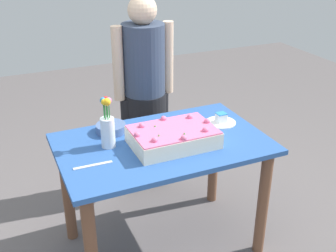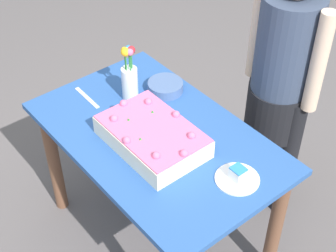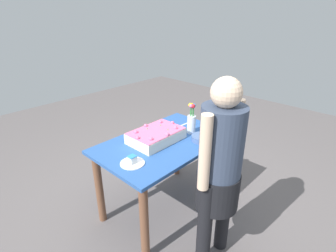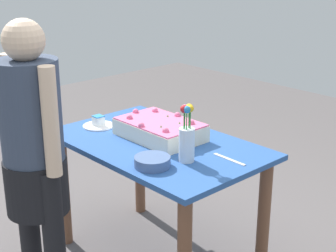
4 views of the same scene
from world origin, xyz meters
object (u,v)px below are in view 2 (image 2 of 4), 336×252
Objects in this scene: serving_plate_with_slice at (238,177)px; flower_vase at (129,77)px; cake_knife at (87,98)px; fruit_bowl at (165,87)px; sheet_cake at (152,136)px; person_standing at (281,78)px.

serving_plate_with_slice is 0.64× the size of flower_vase.
fruit_bowl reaches higher than cake_knife.
person_standing reaches higher than sheet_cake.
serving_plate_with_slice reaches higher than fruit_bowl.
person_standing reaches higher than flower_vase.
sheet_cake is 0.41m from fruit_bowl.
sheet_cake is 2.30× the size of cake_knife.
person_standing is (0.39, 0.44, 0.07)m from fruit_bowl.
sheet_cake is 0.43m from serving_plate_with_slice.
serving_plate_with_slice is 1.05× the size of fruit_bowl.
flower_vase is 0.20× the size of person_standing.
person_standing is at bearing 116.41° from serving_plate_with_slice.
cake_knife is 1.14× the size of fruit_bowl.
fruit_bowl is at bearing 69.22° from flower_vase.
sheet_cake is at bearing 6.51° from cake_knife.
cake_knife is 0.14× the size of person_standing.
fruit_bowl is (0.07, 0.17, -0.10)m from flower_vase.
serving_plate_with_slice is 0.67m from person_standing.
sheet_cake is 0.75m from person_standing.
flower_vase is 1.65× the size of fruit_bowl.
flower_vase is 0.76m from person_standing.
sheet_cake is 1.59× the size of flower_vase.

